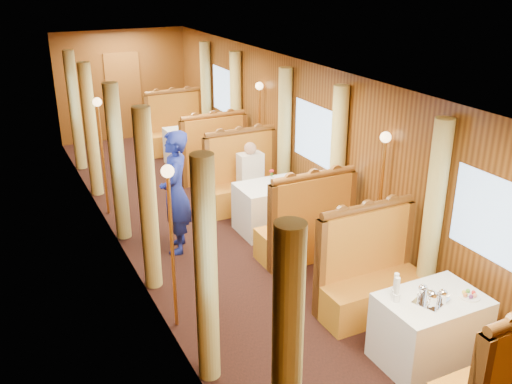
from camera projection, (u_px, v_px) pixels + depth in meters
floor at (228, 239)px, 8.61m from camera, size 3.00×12.00×0.01m
ceiling at (224, 73)px, 7.67m from camera, size 3.00×12.00×0.01m
wall_far at (123, 85)px, 13.14m from camera, size 3.00×0.01×2.50m
wall_left at (122, 177)px, 7.53m from camera, size 0.01×12.00×2.50m
wall_right at (316, 147)px, 8.75m from camera, size 0.01×12.00×2.50m
doorway_far at (124, 96)px, 13.20m from camera, size 0.80×0.04×2.00m
table_near at (429, 329)px, 5.86m from camera, size 1.05×0.72×0.75m
banquette_near_aft at (370, 280)px, 6.69m from camera, size 1.30×0.55×1.34m
table_mid at (272, 207)px, 8.77m from camera, size 1.05×0.72×0.75m
banquette_mid_fwd at (306, 230)px, 7.91m from camera, size 1.30×0.55×1.34m
banquette_mid_aft at (244, 183)px, 9.60m from camera, size 1.30×0.55×1.34m
table_far at (193, 146)px, 11.69m from camera, size 1.05×0.72×0.75m
banquette_far_fwd at (211, 158)px, 10.83m from camera, size 1.30×0.55×1.34m
banquette_far_aft at (177, 132)px, 12.51m from camera, size 1.30×0.55×1.34m
tea_tray at (431, 301)px, 5.66m from camera, size 0.41×0.37×0.01m
teapot_left at (432, 301)px, 5.54m from camera, size 0.21×0.18×0.14m
teapot_right at (442, 298)px, 5.61m from camera, size 0.18×0.16×0.12m
teapot_back at (422, 293)px, 5.69m from camera, size 0.17×0.14×0.12m
fruit_plate at (469, 295)px, 5.73m from camera, size 0.22×0.22×0.05m
cup_inboard at (397, 292)px, 5.63m from camera, size 0.08×0.08×0.26m
cup_outboard at (395, 287)px, 5.71m from camera, size 0.08×0.08×0.26m
rose_vase_mid at (272, 174)px, 8.55m from camera, size 0.06×0.06×0.36m
rose_vase_far at (191, 121)px, 11.45m from camera, size 0.06×0.06×0.36m
window_left_near at (229, 290)px, 4.55m from camera, size 0.01×1.20×0.90m
curtain_left_near_a at (287, 373)px, 4.04m from camera, size 0.22×0.22×2.35m
curtain_left_near_b at (206, 273)px, 5.34m from camera, size 0.22×0.22×2.35m
window_right_near at (498, 221)px, 5.76m from camera, size 0.01×1.20×0.90m
curtain_right_near_b at (433, 219)px, 6.47m from camera, size 0.22×0.22×2.35m
window_left_mid at (122, 162)px, 7.46m from camera, size 0.01×1.20×0.90m
curtain_left_mid_a at (148, 201)px, 6.96m from camera, size 0.22×0.22×2.35m
curtain_left_mid_b at (117, 163)px, 8.25m from camera, size 0.22×0.22×2.35m
window_right_mid at (315, 134)px, 8.67m from camera, size 0.01×1.20×0.90m
curtain_right_mid_a at (337, 168)px, 8.08m from camera, size 0.22×0.22×2.35m
curtain_right_mid_b at (284, 139)px, 9.38m from camera, size 0.22×0.22×2.35m
window_left_far at (75, 106)px, 10.37m from camera, size 0.01×1.20×0.90m
curtain_left_far_a at (91, 131)px, 9.87m from camera, size 0.22×0.22×2.35m
curtain_left_far_b at (75, 111)px, 11.17m from camera, size 0.22×0.22×2.35m
window_right_far at (225, 91)px, 11.59m from camera, size 0.01×1.20×0.90m
curtain_right_far_a at (236, 113)px, 11.00m from camera, size 0.22×0.22×2.35m
curtain_right_far_b at (206, 97)px, 12.30m from camera, size 0.22×0.22×2.35m
sconce_left_fore at (170, 215)px, 6.06m from camera, size 0.14×0.14×1.95m
sconce_right_fore at (382, 175)px, 7.21m from camera, size 0.14×0.14×1.95m
sconce_left_aft at (100, 133)px, 8.98m from camera, size 0.14×0.14×1.95m
sconce_right_aft at (259, 114)px, 10.12m from camera, size 0.14×0.14×1.95m
steward at (175, 193)px, 7.97m from camera, size 0.63×0.76×1.78m
passenger at (251, 171)px, 9.25m from camera, size 0.40×0.44×0.76m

